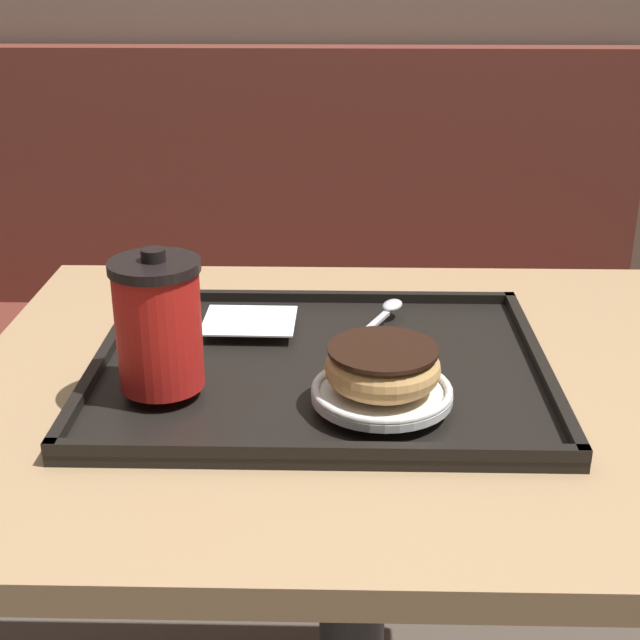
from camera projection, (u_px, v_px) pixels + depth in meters
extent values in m
cube|color=brown|center=(242.00, 424.00, 1.94)|extent=(1.68, 0.44, 0.45)
cube|color=brown|center=(243.00, 179.00, 1.92)|extent=(1.68, 0.08, 0.55)
cube|color=tan|center=(356.00, 387.00, 0.97)|extent=(0.85, 0.70, 0.03)
cube|color=black|center=(320.00, 370.00, 0.96)|extent=(0.48, 0.39, 0.01)
cube|color=black|center=(315.00, 450.00, 0.78)|extent=(0.48, 0.01, 0.01)
cube|color=black|center=(323.00, 297.00, 1.13)|extent=(0.48, 0.01, 0.01)
cube|color=black|center=(103.00, 357.00, 0.96)|extent=(0.01, 0.39, 0.01)
cube|color=black|center=(540.00, 362.00, 0.95)|extent=(0.01, 0.39, 0.01)
cube|color=white|center=(250.00, 321.00, 1.04)|extent=(0.11, 0.09, 0.00)
cylinder|color=red|center=(159.00, 329.00, 0.86)|extent=(0.08, 0.08, 0.12)
cylinder|color=black|center=(154.00, 266.00, 0.84)|extent=(0.09, 0.09, 0.01)
cylinder|color=black|center=(153.00, 255.00, 0.84)|extent=(0.02, 0.02, 0.01)
cylinder|color=white|center=(382.00, 395.00, 0.86)|extent=(0.14, 0.14, 0.01)
torus|color=white|center=(382.00, 389.00, 0.86)|extent=(0.14, 0.14, 0.01)
torus|color=tan|center=(383.00, 368.00, 0.85)|extent=(0.11, 0.11, 0.04)
cylinder|color=black|center=(383.00, 350.00, 0.84)|extent=(0.11, 0.11, 0.00)
ellipsoid|color=silver|center=(392.00, 305.00, 1.07)|extent=(0.03, 0.04, 0.01)
cube|color=silver|center=(368.00, 329.00, 1.01)|extent=(0.05, 0.10, 0.00)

